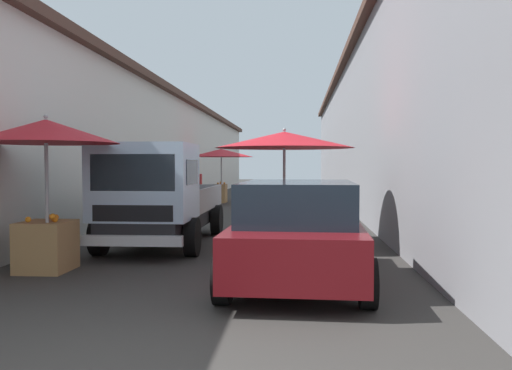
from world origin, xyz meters
The scene contains 10 objects.
ground centered at (13.50, 0.00, 0.00)m, with size 90.00×90.00×0.00m, color #33302D.
building_left_whitewash centered at (15.75, 6.88, 2.33)m, with size 49.80×7.50×4.64m.
building_right_concrete centered at (15.75, -6.88, 2.95)m, with size 49.80×7.50×5.87m.
fruit_stall_mid_lane centered at (4.49, 2.39, 1.82)m, with size 2.23×2.23×2.46m.
fruit_stall_far_right centered at (19.89, 1.89, 1.98)m, with size 2.82×2.82×2.47m.
fruit_stall_far_left centered at (7.49, -1.20, 1.95)m, with size 2.87×2.87×2.44m.
hatchback_car centered at (4.08, -1.51, 0.74)m, with size 3.96×2.02×1.45m.
delivery_truck centered at (6.79, 1.31, 1.04)m, with size 4.93×1.99×2.08m.
vendor_by_crates centered at (14.06, 2.01, 0.92)m, with size 0.22×0.64×1.60m.
parked_scooter centered at (9.58, 1.81, 0.45)m, with size 1.69×0.35×1.14m.
Camera 1 is at (-3.51, -1.51, 1.69)m, focal length 37.49 mm.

